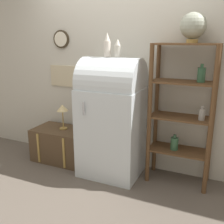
# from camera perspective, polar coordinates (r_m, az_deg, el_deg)

# --- Properties ---
(ground_plane) EXTENTS (12.00, 12.00, 0.00)m
(ground_plane) POSITION_cam_1_polar(r_m,az_deg,el_deg) (3.37, -1.68, -14.49)
(ground_plane) COLOR #60564C
(wall_back) EXTENTS (7.00, 0.09, 2.70)m
(wall_back) POSITION_cam_1_polar(r_m,az_deg,el_deg) (3.46, 2.27, 9.95)
(wall_back) COLOR beige
(wall_back) RESTS_ON ground_plane
(refrigerator) EXTENTS (0.74, 0.67, 1.49)m
(refrigerator) POSITION_cam_1_polar(r_m,az_deg,el_deg) (3.26, -0.03, -0.83)
(refrigerator) COLOR silver
(refrigerator) RESTS_ON ground_plane
(suitcase_trunk) EXTENTS (0.76, 0.50, 0.47)m
(suitcase_trunk) POSITION_cam_1_polar(r_m,az_deg,el_deg) (3.85, -10.96, -6.91)
(suitcase_trunk) COLOR brown
(suitcase_trunk) RESTS_ON ground_plane
(shelf_unit) EXTENTS (0.72, 0.35, 1.65)m
(shelf_unit) POSITION_cam_1_polar(r_m,az_deg,el_deg) (3.10, 15.08, 0.79)
(shelf_unit) COLOR brown
(shelf_unit) RESTS_ON ground_plane
(globe) EXTENTS (0.28, 0.28, 0.32)m
(globe) POSITION_cam_1_polar(r_m,az_deg,el_deg) (3.02, 17.27, 17.44)
(globe) COLOR #AD8942
(globe) RESTS_ON shelf_unit
(vase_left) EXTENTS (0.08, 0.08, 0.28)m
(vase_left) POSITION_cam_1_polar(r_m,az_deg,el_deg) (3.15, -1.04, 14.25)
(vase_left) COLOR silver
(vase_left) RESTS_ON refrigerator
(vase_center) EXTENTS (0.08, 0.08, 0.21)m
(vase_center) POSITION_cam_1_polar(r_m,az_deg,el_deg) (3.11, 1.25, 13.61)
(vase_center) COLOR beige
(vase_center) RESTS_ON refrigerator
(desk_lamp) EXTENTS (0.16, 0.16, 0.35)m
(desk_lamp) POSITION_cam_1_polar(r_m,az_deg,el_deg) (3.69, -10.73, 0.50)
(desk_lamp) COLOR #AD8942
(desk_lamp) RESTS_ON suitcase_trunk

